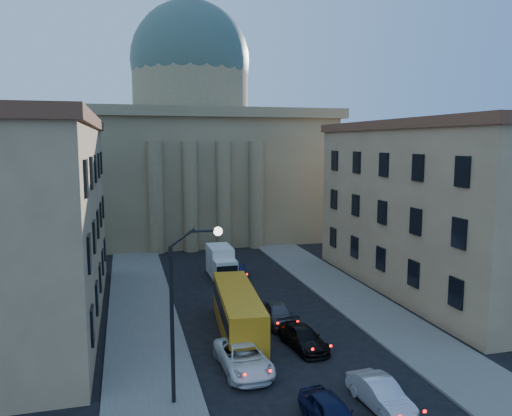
{
  "coord_description": "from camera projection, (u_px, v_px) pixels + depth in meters",
  "views": [
    {
      "loc": [
        -9.52,
        -15.4,
        12.89
      ],
      "look_at": [
        -0.78,
        17.46,
        8.37
      ],
      "focal_mm": 35.0,
      "sensor_mm": 36.0,
      "label": 1
    }
  ],
  "objects": [
    {
      "name": "sidewalk_left",
      "position": [
        145.0,
        331.0,
        33.94
      ],
      "size": [
        5.0,
        60.0,
        0.15
      ],
      "primitive_type": "cube",
      "color": "#616059",
      "rests_on": "ground"
    },
    {
      "name": "car_right_far",
      "position": [
        278.0,
        314.0,
        35.49
      ],
      "size": [
        2.02,
        4.48,
        1.49
      ],
      "primitive_type": "imported",
      "rotation": [
        0.0,
        0.0,
        -0.06
      ],
      "color": "#47464B",
      "rests_on": "ground"
    },
    {
      "name": "car_right_mid",
      "position": [
        303.0,
        338.0,
        31.34
      ],
      "size": [
        2.43,
        4.76,
        1.32
      ],
      "primitive_type": "imported",
      "rotation": [
        0.0,
        0.0,
        0.13
      ],
      "color": "black",
      "rests_on": "ground"
    },
    {
      "name": "street_lamp",
      "position": [
        183.0,
        301.0,
        24.07
      ],
      "size": [
        2.62,
        0.44,
        8.83
      ],
      "color": "black",
      "rests_on": "ground"
    },
    {
      "name": "city_bus",
      "position": [
        238.0,
        311.0,
        33.64
      ],
      "size": [
        3.29,
        10.59,
        2.94
      ],
      "rotation": [
        0.0,
        0.0,
        -0.09
      ],
      "color": "orange",
      "rests_on": "ground"
    },
    {
      "name": "car_right_near",
      "position": [
        380.0,
        394.0,
        24.28
      ],
      "size": [
        1.84,
        4.39,
        1.41
      ],
      "primitive_type": "imported",
      "rotation": [
        0.0,
        0.0,
        0.08
      ],
      "color": "#B4B6BC",
      "rests_on": "ground"
    },
    {
      "name": "sidewalk_right",
      "position": [
        371.0,
        310.0,
        38.28
      ],
      "size": [
        5.0,
        60.0,
        0.15
      ],
      "primitive_type": "cube",
      "color": "#616059",
      "rests_on": "ground"
    },
    {
      "name": "car_left_near",
      "position": [
        331.0,
        413.0,
        22.57
      ],
      "size": [
        2.07,
        4.33,
        1.43
      ],
      "primitive_type": "imported",
      "rotation": [
        0.0,
        0.0,
        0.09
      ],
      "color": "black",
      "rests_on": "ground"
    },
    {
      "name": "box_truck",
      "position": [
        221.0,
        264.0,
        47.42
      ],
      "size": [
        2.15,
        5.36,
        2.94
      ],
      "rotation": [
        0.0,
        0.0,
        0.0
      ],
      "color": "silver",
      "rests_on": "ground"
    },
    {
      "name": "church",
      "position": [
        192.0,
        149.0,
        70.45
      ],
      "size": [
        68.02,
        28.76,
        36.6
      ],
      "color": "#766649",
      "rests_on": "ground"
    },
    {
      "name": "building_left",
      "position": [
        14.0,
        221.0,
        34.64
      ],
      "size": [
        11.6,
        26.6,
        14.7
      ],
      "color": "tan",
      "rests_on": "ground"
    },
    {
      "name": "car_left_mid",
      "position": [
        243.0,
        358.0,
        28.25
      ],
      "size": [
        2.77,
        5.54,
        1.51
      ],
      "primitive_type": "imported",
      "rotation": [
        0.0,
        0.0,
        0.05
      ],
      "color": "white",
      "rests_on": "ground"
    },
    {
      "name": "car_right_distant",
      "position": [
        238.0,
        271.0,
        47.67
      ],
      "size": [
        1.71,
        3.82,
        1.22
      ],
      "primitive_type": "imported",
      "rotation": [
        0.0,
        0.0,
        -0.12
      ],
      "color": "black",
      "rests_on": "ground"
    },
    {
      "name": "building_right",
      "position": [
        440.0,
        205.0,
        43.31
      ],
      "size": [
        11.6,
        26.6,
        14.7
      ],
      "color": "tan",
      "rests_on": "ground"
    }
  ]
}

